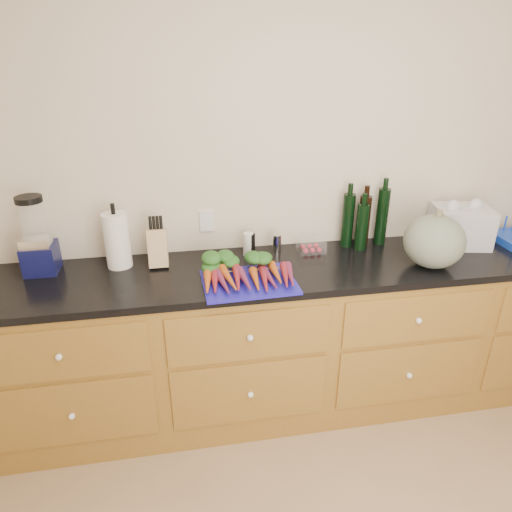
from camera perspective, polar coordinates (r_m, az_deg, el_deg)
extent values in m
cube|color=beige|center=(2.71, 6.48, 8.89)|extent=(4.10, 0.05, 2.60)
cube|color=brown|center=(2.79, 7.50, -10.05)|extent=(3.60, 0.60, 0.90)
cube|color=brown|center=(2.36, -23.36, -11.30)|extent=(0.82, 0.01, 0.28)
sphere|color=white|center=(2.35, -23.43, -11.52)|extent=(0.03, 0.03, 0.03)
cube|color=brown|center=(2.58, -21.97, -17.85)|extent=(0.82, 0.01, 0.38)
sphere|color=white|center=(2.57, -22.04, -18.09)|extent=(0.03, 0.03, 0.03)
cube|color=brown|center=(2.30, -0.81, -9.96)|extent=(0.82, 0.01, 0.28)
sphere|color=white|center=(2.29, -0.74, -10.19)|extent=(0.03, 0.03, 0.03)
cube|color=brown|center=(2.52, -0.76, -16.71)|extent=(0.82, 0.01, 0.38)
sphere|color=white|center=(2.51, -0.69, -16.95)|extent=(0.03, 0.03, 0.03)
cube|color=brown|center=(2.58, 19.53, -7.44)|extent=(0.82, 0.01, 0.28)
sphere|color=white|center=(2.57, 19.70, -7.62)|extent=(0.03, 0.03, 0.03)
cube|color=brown|center=(2.78, 18.47, -13.78)|extent=(0.82, 0.01, 0.38)
sphere|color=white|center=(2.77, 18.62, -13.97)|extent=(0.03, 0.03, 0.03)
cube|color=black|center=(2.56, 8.07, -1.33)|extent=(3.64, 0.62, 0.04)
cube|color=#1D18AA|center=(2.31, -0.90, -3.26)|extent=(0.48, 0.37, 0.01)
cone|color=#C45517|center=(2.26, -6.03, -3.26)|extent=(0.05, 0.22, 0.05)
cone|color=maroon|center=(2.26, -5.15, -3.20)|extent=(0.05, 0.22, 0.05)
cone|color=maroon|center=(2.26, -4.27, -3.13)|extent=(0.05, 0.22, 0.05)
cone|color=#C45517|center=(2.27, -3.39, -3.06)|extent=(0.05, 0.22, 0.05)
cone|color=maroon|center=(2.27, -2.51, -3.00)|extent=(0.05, 0.22, 0.05)
cone|color=maroon|center=(2.28, -1.63, -2.93)|extent=(0.05, 0.22, 0.05)
ellipsoid|color=#194D1C|center=(2.41, -4.27, -1.11)|extent=(0.22, 0.13, 0.07)
cone|color=#C45517|center=(2.28, 0.00, -2.80)|extent=(0.05, 0.22, 0.05)
cone|color=maroon|center=(2.29, 0.86, -2.73)|extent=(0.05, 0.22, 0.05)
cone|color=maroon|center=(2.30, 1.72, -2.66)|extent=(0.05, 0.22, 0.05)
cone|color=#C45517|center=(2.30, 2.57, -2.59)|extent=(0.05, 0.22, 0.05)
cone|color=maroon|center=(2.31, 3.42, -2.52)|extent=(0.05, 0.22, 0.05)
cone|color=maroon|center=(2.32, 4.27, -2.45)|extent=(0.05, 0.22, 0.05)
ellipsoid|color=#194D1C|center=(2.44, 1.36, -0.69)|extent=(0.22, 0.13, 0.07)
ellipsoid|color=#5B6857|center=(2.62, 21.38, 1.72)|extent=(0.32, 0.32, 0.29)
cube|color=#0D1040|center=(2.65, -25.28, -0.26)|extent=(0.16, 0.16, 0.15)
cube|color=silver|center=(2.59, -25.82, 1.52)|extent=(0.14, 0.10, 0.05)
cylinder|color=white|center=(2.58, -26.08, 3.83)|extent=(0.13, 0.13, 0.21)
cylinder|color=black|center=(2.55, -26.58, 6.36)|extent=(0.13, 0.13, 0.03)
cylinder|color=white|center=(2.54, -16.98, 1.87)|extent=(0.13, 0.13, 0.30)
cube|color=tan|center=(2.52, -12.18, 1.05)|extent=(0.10, 0.10, 0.20)
cylinder|color=white|center=(2.60, -0.96, 1.48)|extent=(0.06, 0.06, 0.14)
cylinder|color=black|center=(2.60, -0.69, 1.46)|extent=(0.05, 0.05, 0.13)
cylinder|color=silver|center=(2.63, 2.62, 1.51)|extent=(0.05, 0.05, 0.11)
cube|color=white|center=(2.68, 6.91, 1.28)|extent=(0.15, 0.12, 0.07)
cylinder|color=black|center=(2.75, 11.40, 4.38)|extent=(0.07, 0.07, 0.32)
cylinder|color=black|center=(2.80, 13.34, 4.35)|extent=(0.07, 0.07, 0.30)
cylinder|color=black|center=(2.83, 15.46, 4.77)|extent=(0.07, 0.07, 0.34)
cylinder|color=black|center=(2.73, 13.08, 3.56)|extent=(0.07, 0.07, 0.28)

